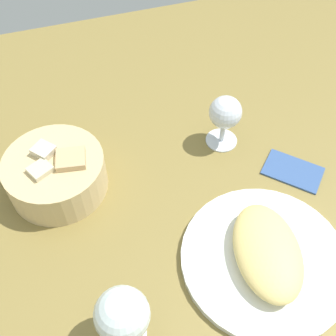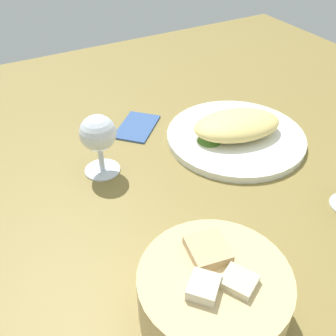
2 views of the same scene
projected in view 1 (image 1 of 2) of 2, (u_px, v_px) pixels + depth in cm
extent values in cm
cube|color=olive|center=(194.00, 224.00, 74.97)|extent=(140.00, 140.00, 2.00)
cylinder|color=white|center=(264.00, 259.00, 68.84)|extent=(27.84, 27.84, 1.40)
ellipsoid|color=#EACE78|center=(267.00, 251.00, 66.62)|extent=(19.63, 14.13, 4.27)
cone|color=#4A7D2E|center=(252.00, 224.00, 71.51)|extent=(4.74, 4.74, 1.20)
cylinder|color=#D3B87F|center=(56.00, 174.00, 76.20)|extent=(18.29, 18.29, 7.39)
cube|color=beige|center=(45.00, 155.00, 74.77)|extent=(4.87, 4.84, 3.62)
cube|color=beige|center=(42.00, 174.00, 72.57)|extent=(4.73, 4.89, 3.74)
cube|color=tan|center=(73.00, 166.00, 74.31)|extent=(5.39, 5.81, 5.12)
cylinder|color=silver|center=(221.00, 140.00, 86.08)|extent=(6.51, 6.51, 0.60)
cylinder|color=silver|center=(223.00, 132.00, 84.14)|extent=(1.00, 1.00, 4.35)
sphere|color=silver|center=(225.00, 112.00, 79.90)|extent=(6.49, 6.49, 6.49)
cylinder|color=silver|center=(127.00, 334.00, 61.68)|extent=(5.94, 5.94, 0.60)
cylinder|color=silver|center=(126.00, 329.00, 59.72)|extent=(1.00, 1.00, 4.41)
sphere|color=silver|center=(122.00, 314.00, 54.98)|extent=(7.70, 7.70, 7.70)
cube|color=#35548E|center=(293.00, 170.00, 80.92)|extent=(12.75, 12.70, 0.80)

